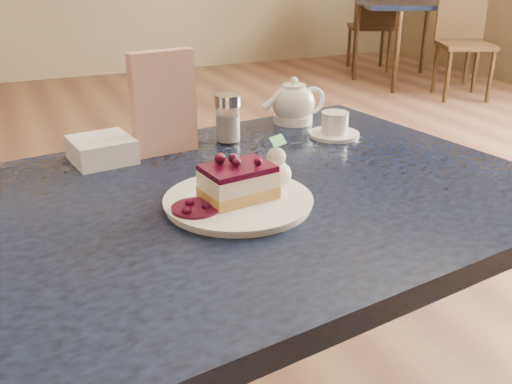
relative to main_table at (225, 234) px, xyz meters
name	(u,v)px	position (x,y,z in m)	size (l,w,h in m)	color
main_table	(225,234)	(0.00, 0.00, 0.00)	(1.22, 0.90, 0.71)	#111B35
dessert_plate	(238,202)	(0.01, -0.05, 0.08)	(0.24, 0.24, 0.01)	white
cheesecake_slice	(238,182)	(0.01, -0.05, 0.11)	(0.12, 0.09, 0.06)	#E1B158
whipped_cream	(276,174)	(0.08, -0.03, 0.11)	(0.05, 0.05, 0.05)	white
berry_sauce	(195,208)	(-0.07, -0.06, 0.09)	(0.08, 0.08, 0.01)	#3E0625
tea_set	(301,109)	(0.32, 0.32, 0.11)	(0.19, 0.24, 0.10)	white
menu_card	(163,103)	(-0.03, 0.26, 0.18)	(0.13, 0.03, 0.21)	beige
sugar_shaker	(228,118)	(0.12, 0.27, 0.13)	(0.06, 0.06, 0.10)	white
napkin_stack	(102,150)	(-0.16, 0.26, 0.10)	(0.11, 0.11, 0.05)	white
bg_table_far_right	(409,75)	(3.04, 3.25, -0.57)	(1.13, 1.66, 1.11)	#111B35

